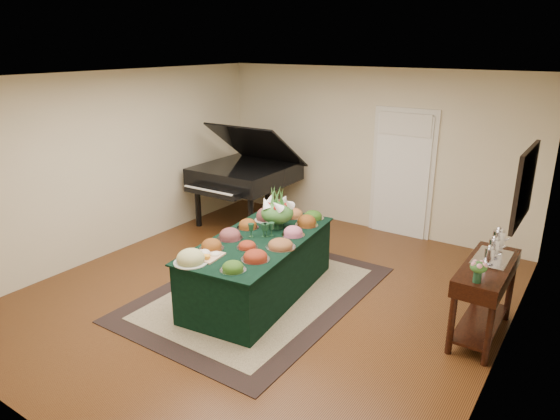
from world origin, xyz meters
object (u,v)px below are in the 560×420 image
Objects in this scene: buffet_table at (259,267)px; floral_centerpiece at (277,209)px; mahogany_sideboard at (486,281)px; grand_piano at (245,173)px.

floral_centerpiece reaches higher than buffet_table.
mahogany_sideboard is at bearing 3.41° from floral_centerpiece.
floral_centerpiece is 2.41m from grand_piano.
grand_piano is (-1.78, 1.62, -0.13)m from floral_centerpiece.
floral_centerpiece is at bearing -176.59° from mahogany_sideboard.
grand_piano is at bearing 137.76° from floral_centerpiece.
grand_piano is (-1.81, 2.06, 0.51)m from buffet_table.
floral_centerpiece is 0.35× the size of mahogany_sideboard.
mahogany_sideboard is (2.58, 0.15, -0.37)m from floral_centerpiece.
buffet_table is 2.80m from grand_piano.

